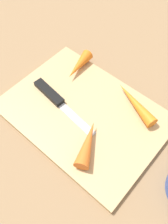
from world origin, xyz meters
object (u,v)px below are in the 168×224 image
(carrot_medium, at_px, (88,143))
(carrot_longest, at_px, (135,103))
(carrot_shortest, at_px, (79,65))
(knife, at_px, (53,96))
(cutting_board, at_px, (84,113))

(carrot_medium, xyz_separation_m, carrot_longest, (0.02, 0.15, -0.00))
(carrot_shortest, bearing_deg, knife, -3.58)
(carrot_medium, bearing_deg, carrot_longest, -31.91)
(knife, bearing_deg, carrot_medium, -10.26)
(cutting_board, bearing_deg, carrot_longest, 48.62)
(carrot_shortest, bearing_deg, carrot_medium, 36.38)
(knife, relative_size, carrot_medium, 1.95)
(cutting_board, relative_size, carrot_medium, 3.48)
(knife, relative_size, carrot_shortest, 2.20)
(knife, xyz_separation_m, carrot_shortest, (-0.01, 0.11, 0.01))
(carrot_medium, height_order, carrot_shortest, carrot_medium)
(carrot_medium, xyz_separation_m, carrot_shortest, (-0.16, 0.15, -0.00))
(carrot_shortest, height_order, carrot_longest, carrot_shortest)
(carrot_shortest, relative_size, carrot_longest, 0.73)
(cutting_board, bearing_deg, carrot_shortest, 136.99)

